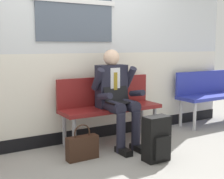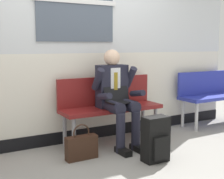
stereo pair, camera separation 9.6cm
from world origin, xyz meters
The scene contains 7 objects.
ground_plane centered at (0.00, 0.00, 0.00)m, with size 18.00×18.00×0.00m, color gray.
station_wall centered at (0.00, 0.62, 1.52)m, with size 5.04×0.16×3.07m.
bench_with_person centered at (0.23, 0.34, 0.53)m, with size 1.38×0.42×0.87m.
bench_empty centered at (2.19, 0.34, 0.52)m, with size 1.30×0.42×0.86m.
person_seated centered at (0.23, 0.15, 0.66)m, with size 0.57×0.70×1.24m.
backpack centered at (0.31, -0.56, 0.25)m, with size 0.29×0.21×0.51m.
handbag centered at (-0.38, -0.09, 0.14)m, with size 0.37×0.12×0.41m.
Camera 1 is at (-1.88, -3.19, 1.29)m, focal length 50.27 mm.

